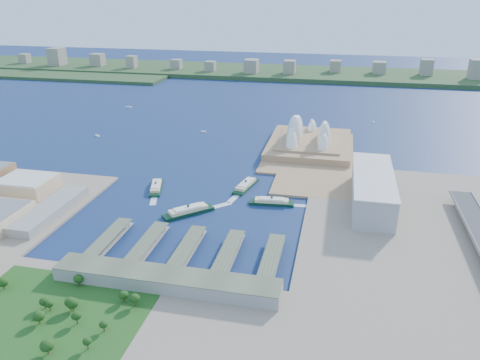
% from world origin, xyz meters
% --- Properties ---
extents(ground, '(3000.00, 3000.00, 0.00)m').
position_xyz_m(ground, '(0.00, 0.00, 0.00)').
color(ground, '#0F2449').
rests_on(ground, ground).
extents(south_land, '(720.00, 180.00, 3.00)m').
position_xyz_m(south_land, '(0.00, -210.00, 1.50)').
color(south_land, gray).
rests_on(south_land, ground).
extents(east_land, '(240.00, 500.00, 3.00)m').
position_xyz_m(east_land, '(240.00, -50.00, 1.50)').
color(east_land, gray).
rests_on(east_land, ground).
extents(peninsula, '(135.00, 220.00, 3.00)m').
position_xyz_m(peninsula, '(107.50, 260.00, 1.50)').
color(peninsula, '#9E7A56').
rests_on(peninsula, ground).
extents(far_shore, '(2200.00, 260.00, 12.00)m').
position_xyz_m(far_shore, '(0.00, 980.00, 6.00)').
color(far_shore, '#2D4926').
rests_on(far_shore, ground).
extents(opera_house, '(134.00, 180.00, 58.00)m').
position_xyz_m(opera_house, '(105.00, 280.00, 32.00)').
color(opera_house, white).
rests_on(opera_house, peninsula).
extents(toaster_building, '(45.00, 155.00, 35.00)m').
position_xyz_m(toaster_building, '(195.00, 80.00, 20.50)').
color(toaster_building, '#97979D').
rests_on(toaster_building, east_land).
extents(ferry_wharves, '(184.00, 90.00, 9.30)m').
position_xyz_m(ferry_wharves, '(14.00, -75.00, 4.65)').
color(ferry_wharves, '#505843').
rests_on(ferry_wharves, ground).
extents(terminal_building, '(200.00, 28.00, 12.00)m').
position_xyz_m(terminal_building, '(15.00, -135.00, 9.00)').
color(terminal_building, gray).
rests_on(terminal_building, south_land).
extents(park, '(150.00, 110.00, 16.00)m').
position_xyz_m(park, '(-60.00, -190.00, 11.00)').
color(park, '#194714').
rests_on(park, south_land).
extents(far_skyline, '(1900.00, 140.00, 55.00)m').
position_xyz_m(far_skyline, '(0.00, 960.00, 39.50)').
color(far_skyline, gray).
rests_on(far_skyline, far_shore).
extents(ferry_a, '(28.59, 55.26, 10.14)m').
position_xyz_m(ferry_a, '(-76.48, 69.12, 5.07)').
color(ferry_a, '#0C311B').
rests_on(ferry_a, ground).
extents(ferry_b, '(25.54, 57.81, 10.60)m').
position_xyz_m(ferry_b, '(36.74, 98.99, 5.30)').
color(ferry_b, '#0C311B').
rests_on(ferry_b, ground).
extents(ferry_c, '(54.70, 53.23, 11.51)m').
position_xyz_m(ferry_c, '(-12.60, 9.28, 5.75)').
color(ferry_c, '#0C311B').
rests_on(ferry_c, ground).
extents(ferry_d, '(54.73, 18.33, 10.16)m').
position_xyz_m(ferry_d, '(77.76, 56.19, 5.08)').
color(ferry_d, '#0C311B').
rests_on(ferry_d, ground).
extents(boat_a, '(12.95, 10.86, 2.63)m').
position_xyz_m(boat_a, '(-267.07, 268.66, 1.31)').
color(boat_a, white).
rests_on(boat_a, ground).
extents(boat_b, '(10.57, 5.95, 2.70)m').
position_xyz_m(boat_b, '(-90.89, 334.03, 1.35)').
color(boat_b, white).
rests_on(boat_b, ground).
extents(boat_c, '(3.19, 10.79, 2.42)m').
position_xyz_m(boat_c, '(214.57, 468.45, 1.21)').
color(boat_c, white).
rests_on(boat_c, ground).
extents(boat_d, '(14.88, 4.82, 2.47)m').
position_xyz_m(boat_d, '(-307.39, 483.92, 1.23)').
color(boat_d, white).
rests_on(boat_d, ground).
extents(boat_e, '(4.89, 12.04, 2.88)m').
position_xyz_m(boat_e, '(95.53, 458.03, 1.44)').
color(boat_e, white).
rests_on(boat_e, ground).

